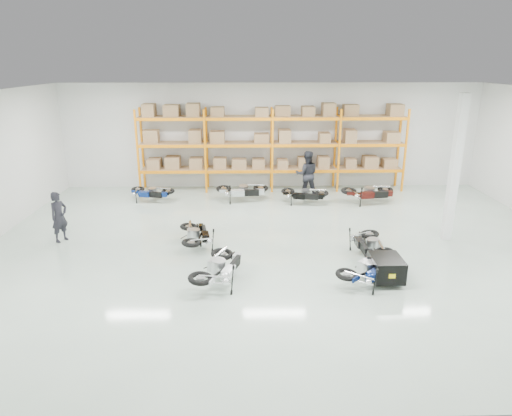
{
  "coord_description": "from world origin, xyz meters",
  "views": [
    {
      "loc": [
        -1.11,
        -12.8,
        5.39
      ],
      "look_at": [
        -0.81,
        0.41,
        1.1
      ],
      "focal_mm": 32.0,
      "sensor_mm": 36.0,
      "label": 1
    }
  ],
  "objects_px": {
    "person_left": "(59,217)",
    "person_back": "(307,174)",
    "trailer": "(386,268)",
    "moto_silver_left": "(220,263)",
    "moto_blue_centre": "(369,265)",
    "moto_touring_right": "(370,240)",
    "moto_black_far_left": "(196,231)",
    "moto_back_b": "(242,188)",
    "moto_back_a": "(151,190)",
    "moto_back_d": "(369,189)",
    "moto_back_c": "(304,191)"
  },
  "relations": [
    {
      "from": "person_left",
      "to": "person_back",
      "type": "distance_m",
      "value": 9.47
    },
    {
      "from": "trailer",
      "to": "moto_silver_left",
      "type": "bearing_deg",
      "value": 179.01
    },
    {
      "from": "moto_blue_centre",
      "to": "moto_touring_right",
      "type": "height_order",
      "value": "moto_touring_right"
    },
    {
      "from": "moto_black_far_left",
      "to": "moto_back_b",
      "type": "xyz_separation_m",
      "value": [
        1.36,
        4.73,
        0.05
      ]
    },
    {
      "from": "moto_silver_left",
      "to": "moto_touring_right",
      "type": "height_order",
      "value": "moto_silver_left"
    },
    {
      "from": "moto_blue_centre",
      "to": "moto_black_far_left",
      "type": "relative_size",
      "value": 1.01
    },
    {
      "from": "trailer",
      "to": "moto_back_a",
      "type": "bearing_deg",
      "value": 135.21
    },
    {
      "from": "moto_silver_left",
      "to": "moto_back_d",
      "type": "bearing_deg",
      "value": -112.08
    },
    {
      "from": "moto_black_far_left",
      "to": "person_left",
      "type": "distance_m",
      "value": 4.32
    },
    {
      "from": "moto_back_d",
      "to": "person_back",
      "type": "distance_m",
      "value": 2.56
    },
    {
      "from": "moto_silver_left",
      "to": "person_left",
      "type": "relative_size",
      "value": 1.13
    },
    {
      "from": "moto_black_far_left",
      "to": "trailer",
      "type": "xyz_separation_m",
      "value": [
        5.03,
        -2.43,
        -0.11
      ]
    },
    {
      "from": "moto_black_far_left",
      "to": "person_left",
      "type": "relative_size",
      "value": 1.02
    },
    {
      "from": "moto_black_far_left",
      "to": "trailer",
      "type": "bearing_deg",
      "value": 144.66
    },
    {
      "from": "moto_blue_centre",
      "to": "person_left",
      "type": "height_order",
      "value": "person_left"
    },
    {
      "from": "trailer",
      "to": "moto_back_a",
      "type": "distance_m",
      "value": 10.26
    },
    {
      "from": "moto_silver_left",
      "to": "moto_back_b",
      "type": "xyz_separation_m",
      "value": [
        0.52,
        7.12,
        0.0
      ]
    },
    {
      "from": "moto_blue_centre",
      "to": "trailer",
      "type": "relative_size",
      "value": 1.03
    },
    {
      "from": "moto_touring_right",
      "to": "moto_back_b",
      "type": "height_order",
      "value": "moto_back_b"
    },
    {
      "from": "moto_silver_left",
      "to": "moto_black_far_left",
      "type": "height_order",
      "value": "moto_silver_left"
    },
    {
      "from": "moto_blue_centre",
      "to": "trailer",
      "type": "bearing_deg",
      "value": -128.96
    },
    {
      "from": "moto_silver_left",
      "to": "moto_touring_right",
      "type": "xyz_separation_m",
      "value": [
        4.19,
        1.55,
        -0.05
      ]
    },
    {
      "from": "moto_black_far_left",
      "to": "moto_back_c",
      "type": "xyz_separation_m",
      "value": [
        3.78,
        4.3,
        -0.0
      ]
    },
    {
      "from": "moto_back_c",
      "to": "trailer",
      "type": "bearing_deg",
      "value": -156.24
    },
    {
      "from": "moto_touring_right",
      "to": "moto_back_c",
      "type": "bearing_deg",
      "value": 101.72
    },
    {
      "from": "moto_back_a",
      "to": "person_back",
      "type": "xyz_separation_m",
      "value": [
        6.29,
        0.46,
        0.48
      ]
    },
    {
      "from": "moto_blue_centre",
      "to": "person_back",
      "type": "xyz_separation_m",
      "value": [
        -0.58,
        7.69,
        0.46
      ]
    },
    {
      "from": "moto_back_c",
      "to": "person_left",
      "type": "xyz_separation_m",
      "value": [
        -8.05,
        -3.74,
        0.3
      ]
    },
    {
      "from": "moto_blue_centre",
      "to": "moto_black_far_left",
      "type": "bearing_deg",
      "value": 16.28
    },
    {
      "from": "person_back",
      "to": "moto_back_c",
      "type": "bearing_deg",
      "value": 79.41
    },
    {
      "from": "moto_blue_centre",
      "to": "moto_touring_right",
      "type": "xyz_separation_m",
      "value": [
        0.47,
        1.65,
        0.0
      ]
    },
    {
      "from": "moto_back_a",
      "to": "moto_back_d",
      "type": "relative_size",
      "value": 0.86
    },
    {
      "from": "moto_touring_right",
      "to": "person_back",
      "type": "xyz_separation_m",
      "value": [
        -1.05,
        6.05,
        0.46
      ]
    },
    {
      "from": "moto_silver_left",
      "to": "person_back",
      "type": "bearing_deg",
      "value": -95.12
    },
    {
      "from": "moto_back_d",
      "to": "moto_silver_left",
      "type": "bearing_deg",
      "value": 134.73
    },
    {
      "from": "moto_touring_right",
      "to": "trailer",
      "type": "xyz_separation_m",
      "value": [
        -0.0,
        -1.6,
        -0.11
      ]
    },
    {
      "from": "moto_back_d",
      "to": "person_left",
      "type": "bearing_deg",
      "value": 103.6
    },
    {
      "from": "moto_silver_left",
      "to": "moto_touring_right",
      "type": "bearing_deg",
      "value": -142.27
    },
    {
      "from": "moto_back_a",
      "to": "person_back",
      "type": "bearing_deg",
      "value": -72.11
    },
    {
      "from": "moto_touring_right",
      "to": "moto_back_d",
      "type": "distance_m",
      "value": 5.31
    },
    {
      "from": "moto_silver_left",
      "to": "trailer",
      "type": "xyz_separation_m",
      "value": [
        4.19,
        -0.04,
        -0.16
      ]
    },
    {
      "from": "moto_touring_right",
      "to": "moto_back_b",
      "type": "distance_m",
      "value": 6.67
    },
    {
      "from": "moto_back_b",
      "to": "trailer",
      "type": "bearing_deg",
      "value": -155.04
    },
    {
      "from": "moto_black_far_left",
      "to": "moto_touring_right",
      "type": "bearing_deg",
      "value": 161.05
    },
    {
      "from": "moto_blue_centre",
      "to": "moto_back_d",
      "type": "distance_m",
      "value": 7.02
    },
    {
      "from": "moto_blue_centre",
      "to": "moto_back_c",
      "type": "distance_m",
      "value": 6.83
    },
    {
      "from": "person_left",
      "to": "moto_touring_right",
      "type": "bearing_deg",
      "value": -68.51
    },
    {
      "from": "moto_touring_right",
      "to": "moto_back_b",
      "type": "bearing_deg",
      "value": 121.54
    },
    {
      "from": "moto_back_a",
      "to": "moto_back_b",
      "type": "height_order",
      "value": "moto_back_b"
    },
    {
      "from": "moto_touring_right",
      "to": "person_left",
      "type": "distance_m",
      "value": 9.41
    }
  ]
}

